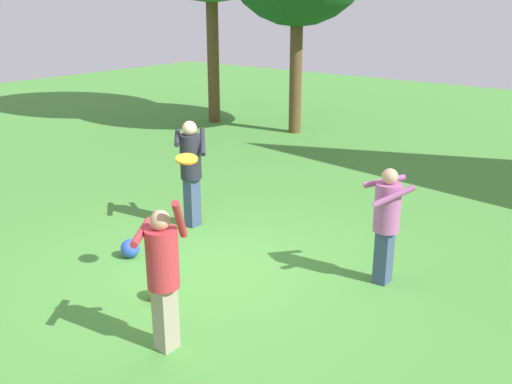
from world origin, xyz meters
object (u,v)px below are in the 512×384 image
at_px(person_bystander, 387,217).
at_px(ball_orange, 159,289).
at_px(frisbee, 187,159).
at_px(ball_blue, 130,248).
at_px(person_thrower, 163,269).
at_px(person_catcher, 191,165).

distance_m(person_bystander, ball_orange, 3.04).
height_order(frisbee, ball_blue, frisbee).
bearing_deg(person_thrower, person_catcher, 7.07).
bearing_deg(frisbee, ball_orange, -109.03).
bearing_deg(ball_blue, person_bystander, 25.71).
xyz_separation_m(person_catcher, ball_blue, (0.14, -1.46, -0.92)).
bearing_deg(person_catcher, frisbee, 0.00).
relative_size(person_catcher, frisbee, 4.68).
xyz_separation_m(person_bystander, ball_blue, (-3.24, -1.56, -0.79)).
distance_m(frisbee, ball_orange, 1.69).
height_order(person_thrower, person_bystander, person_thrower).
xyz_separation_m(person_bystander, frisbee, (-1.84, -1.72, 0.83)).
bearing_deg(ball_blue, person_catcher, 95.62).
xyz_separation_m(person_catcher, person_bystander, (3.39, 0.11, -0.12)).
bearing_deg(person_catcher, person_bystander, 48.14).
distance_m(person_bystander, ball_blue, 3.69).
xyz_separation_m(person_thrower, ball_blue, (-2.10, 1.27, -0.81)).
bearing_deg(person_thrower, ball_blue, 26.45).
height_order(person_thrower, ball_blue, person_thrower).
height_order(person_bystander, frisbee, frisbee).
xyz_separation_m(person_thrower, person_bystander, (1.14, 2.83, -0.01)).
xyz_separation_m(ball_blue, ball_orange, (1.25, -0.59, -0.00)).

